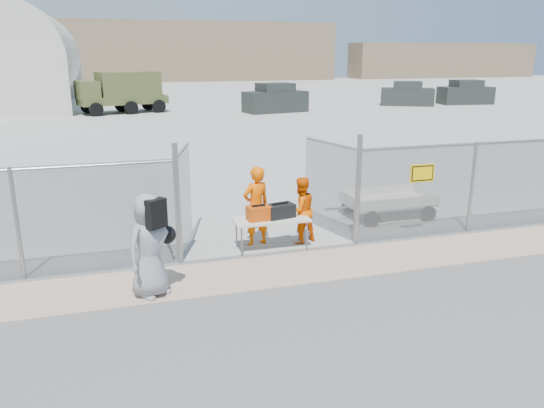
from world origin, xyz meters
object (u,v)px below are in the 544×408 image
object	(u,v)px
folding_table	(271,234)
visitor	(150,245)
security_worker_left	(256,206)
security_worker_right	(301,210)
utility_trailer	(388,204)

from	to	relation	value
folding_table	visitor	bearing A→B (deg)	-147.63
folding_table	visitor	world-z (taller)	visitor
security_worker_left	visitor	bearing A→B (deg)	21.19
security_worker_right	utility_trailer	bearing A→B (deg)	-173.35
security_worker_left	utility_trailer	distance (m)	4.10
folding_table	utility_trailer	size ratio (longest dim) A/B	0.55
visitor	security_worker_left	bearing A→B (deg)	3.92
security_worker_left	utility_trailer	size ratio (longest dim) A/B	0.61
folding_table	security_worker_left	world-z (taller)	security_worker_left
visitor	security_worker_right	bearing A→B (deg)	-6.54
security_worker_right	utility_trailer	world-z (taller)	security_worker_right
visitor	folding_table	bearing A→B (deg)	-3.76
utility_trailer	security_worker_right	bearing A→B (deg)	-158.50
folding_table	utility_trailer	world-z (taller)	utility_trailer
security_worker_left	visitor	distance (m)	3.15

